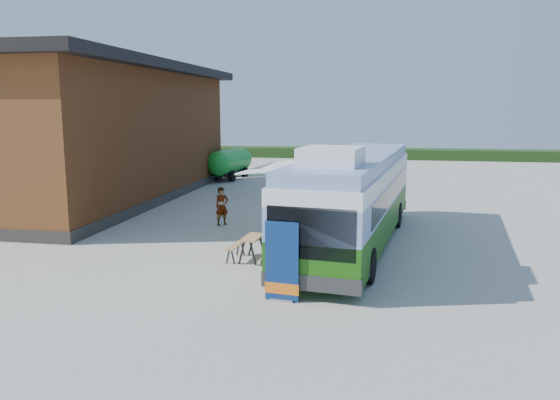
% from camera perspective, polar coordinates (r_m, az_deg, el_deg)
% --- Properties ---
extents(ground, '(100.00, 100.00, 0.00)m').
position_cam_1_polar(ground, '(19.46, -4.41, -5.54)').
color(ground, '#BCB7AD').
rests_on(ground, ground).
extents(barn, '(9.60, 21.20, 7.50)m').
position_cam_1_polar(barn, '(32.09, -18.32, 6.48)').
color(barn, brown).
rests_on(barn, ground).
extents(hedge, '(40.00, 3.00, 1.00)m').
position_cam_1_polar(hedge, '(56.42, 13.59, 4.70)').
color(hedge, '#264419').
rests_on(hedge, ground).
extents(bus, '(4.35, 13.07, 3.94)m').
position_cam_1_polar(bus, '(20.17, 7.74, 0.41)').
color(bus, '#2B7112').
rests_on(bus, ground).
extents(awning, '(3.38, 4.86, 0.54)m').
position_cam_1_polar(awning, '(20.41, 1.64, 3.39)').
color(awning, white).
rests_on(awning, ground).
extents(banner, '(0.94, 0.26, 2.16)m').
position_cam_1_polar(banner, '(14.48, 0.18, -7.23)').
color(banner, navy).
rests_on(banner, ground).
extents(picnic_table, '(1.52, 1.37, 0.82)m').
position_cam_1_polar(picnic_table, '(18.34, -2.93, -4.49)').
color(picnic_table, tan).
rests_on(picnic_table, ground).
extents(person_a, '(0.72, 0.70, 1.68)m').
position_cam_1_polar(person_a, '(23.90, -6.09, -0.65)').
color(person_a, '#999999').
rests_on(person_a, ground).
extents(person_b, '(1.06, 1.07, 1.75)m').
position_cam_1_polar(person_b, '(29.23, 5.09, 1.31)').
color(person_b, '#999999').
rests_on(person_b, ground).
extents(slurry_tanker, '(2.28, 5.85, 2.17)m').
position_cam_1_polar(slurry_tanker, '(39.25, -5.27, 3.98)').
color(slurry_tanker, green).
rests_on(slurry_tanker, ground).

